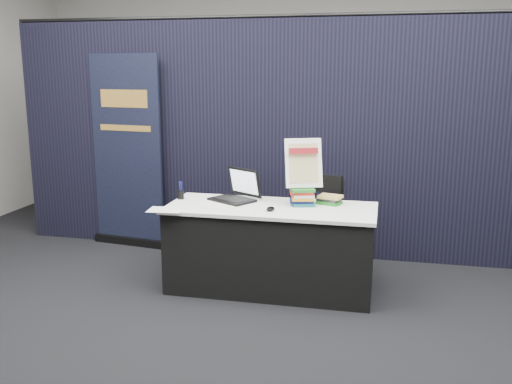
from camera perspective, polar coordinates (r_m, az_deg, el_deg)
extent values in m
plane|color=black|center=(4.65, 0.10, -12.05)|extent=(8.00, 8.00, 0.00)
cube|color=#AAA7A1|center=(8.19, 6.36, 11.01)|extent=(8.00, 0.02, 3.50)
cube|color=black|center=(5.86, 3.55, 5.21)|extent=(6.00, 0.08, 2.40)
cube|color=black|center=(5.02, 1.48, -5.78)|extent=(1.76, 0.71, 0.72)
cube|color=silver|center=(4.92, 1.50, -1.62)|extent=(1.80, 0.75, 0.03)
cube|color=black|center=(5.11, -2.43, -0.80)|extent=(0.46, 0.42, 0.02)
cube|color=black|center=(5.21, -2.06, 1.04)|extent=(0.36, 0.25, 0.26)
cube|color=white|center=(5.20, -2.08, 1.02)|extent=(0.30, 0.21, 0.21)
ellipsoid|color=black|center=(4.77, 1.46, -1.69)|extent=(0.08, 0.11, 0.03)
cube|color=silver|center=(4.85, -9.02, -1.77)|extent=(0.31, 0.23, 0.00)
cube|color=silver|center=(4.91, -3.69, -1.49)|extent=(0.33, 0.30, 0.00)
cube|color=silver|center=(5.02, -3.66, -1.16)|extent=(0.36, 0.27, 0.00)
cylinder|color=black|center=(5.23, -7.55, -0.27)|extent=(0.07, 0.07, 0.08)
cube|color=#1B6468|center=(4.96, 4.66, -1.22)|extent=(0.22, 0.19, 0.03)
cube|color=#121D52|center=(4.95, 4.66, -0.92)|extent=(0.22, 0.19, 0.03)
cube|color=#F8AA23|center=(4.95, 4.67, -0.63)|extent=(0.22, 0.19, 0.03)
cube|color=beige|center=(4.94, 4.67, -0.33)|extent=(0.22, 0.19, 0.03)
cube|color=#AB231B|center=(4.94, 4.68, -0.04)|extent=(0.22, 0.19, 0.03)
cube|color=#1F7723|center=(4.93, 4.68, 0.26)|extent=(0.22, 0.19, 0.03)
cube|color=#1F7723|center=(5.05, 7.40, -1.04)|extent=(0.22, 0.19, 0.03)
cube|color=#47474B|center=(5.04, 7.41, -0.74)|extent=(0.22, 0.19, 0.03)
cube|color=tan|center=(5.04, 7.42, -0.44)|extent=(0.22, 0.19, 0.03)
cube|color=black|center=(4.91, 4.66, 0.56)|extent=(0.20, 0.09, 0.01)
cylinder|color=black|center=(4.98, 3.86, 2.17)|extent=(0.05, 0.10, 0.31)
cylinder|color=black|center=(4.96, 5.80, 2.09)|extent=(0.05, 0.10, 0.31)
cube|color=white|center=(4.92, 4.78, 2.91)|extent=(0.34, 0.23, 0.41)
cube|color=#CABB7E|center=(4.91, 4.77, 2.90)|extent=(0.27, 0.18, 0.33)
cube|color=maroon|center=(4.89, 4.79, 4.12)|extent=(0.25, 0.10, 0.05)
cube|color=black|center=(6.51, -12.44, -4.78)|extent=(0.88, 0.22, 0.08)
cube|color=black|center=(6.31, -12.77, 3.94)|extent=(0.82, 0.14, 2.07)
cube|color=gold|center=(6.24, -13.09, 9.09)|extent=(0.57, 0.08, 0.19)
cube|color=gold|center=(6.27, -12.95, 6.25)|extent=(0.62, 0.09, 0.06)
cylinder|color=black|center=(5.18, 3.60, -6.76)|extent=(0.02, 0.02, 0.46)
cylinder|color=black|center=(5.14, 8.13, -7.03)|extent=(0.02, 0.02, 0.46)
cylinder|color=black|center=(5.56, 4.28, -5.42)|extent=(0.02, 0.02, 0.46)
cylinder|color=black|center=(5.52, 8.49, -5.66)|extent=(0.02, 0.02, 0.46)
cube|color=black|center=(5.27, 6.19, -3.62)|extent=(0.53, 0.53, 0.04)
cube|color=black|center=(5.38, 6.53, 0.94)|extent=(0.40, 0.14, 0.16)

